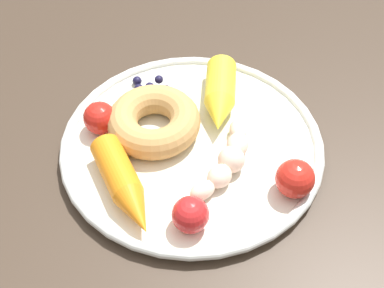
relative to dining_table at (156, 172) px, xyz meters
The scene contains 10 objects.
dining_table is the anchor object (origin of this frame).
plate 0.11m from the dining_table, 168.85° to the right, with size 0.30×0.30×0.02m.
banana 0.15m from the dining_table, behind, with size 0.06×0.12×0.03m.
carrot_orange 0.15m from the dining_table, 123.69° to the left, with size 0.13×0.07×0.03m.
carrot_yellow 0.14m from the dining_table, 115.44° to the right, with size 0.10×0.11×0.04m.
donut 0.11m from the dining_table, 151.09° to the left, with size 0.11×0.11×0.04m, color tan.
blueberry_pile 0.11m from the dining_table, 42.23° to the right, with size 0.06×0.04×0.02m.
tomato_near 0.19m from the dining_table, 153.68° to the left, with size 0.04×0.04×0.04m, color red.
tomato_mid 0.13m from the dining_table, 55.62° to the left, with size 0.04×0.04×0.04m, color red.
tomato_far 0.22m from the dining_table, 166.80° to the right, with size 0.04×0.04×0.04m, color red.
Camera 1 is at (-0.36, 0.29, 1.27)m, focal length 52.67 mm.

